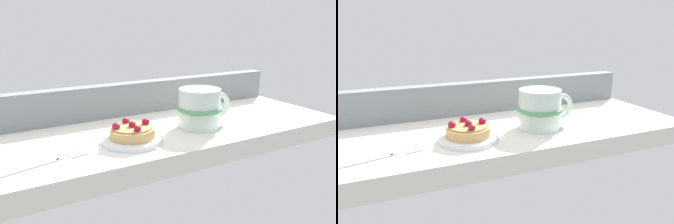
# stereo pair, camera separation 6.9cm
# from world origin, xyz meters

# --- Properties ---
(ground_plane) EXTENTS (0.90, 0.31, 0.04)m
(ground_plane) POSITION_xyz_m (0.00, 0.00, -0.02)
(ground_plane) COLOR silver
(window_rail_back) EXTENTS (0.88, 0.04, 0.08)m
(window_rail_back) POSITION_xyz_m (0.00, 0.14, 0.04)
(window_rail_back) COLOR gray
(window_rail_back) RESTS_ON ground_plane
(dessert_plate) EXTENTS (0.12, 0.12, 0.01)m
(dessert_plate) POSITION_xyz_m (-0.07, -0.06, 0.01)
(dessert_plate) COLOR silver
(dessert_plate) RESTS_ON ground_plane
(raspberry_tart) EXTENTS (0.09, 0.09, 0.03)m
(raspberry_tart) POSITION_xyz_m (-0.07, -0.06, 0.02)
(raspberry_tart) COLOR tan
(raspberry_tart) RESTS_ON dessert_plate
(coffee_mug) EXTENTS (0.14, 0.10, 0.09)m
(coffee_mug) POSITION_xyz_m (0.10, -0.04, 0.04)
(coffee_mug) COLOR silver
(coffee_mug) RESTS_ON ground_plane
(dessert_fork) EXTENTS (0.16, 0.05, 0.01)m
(dessert_fork) POSITION_xyz_m (-0.24, -0.08, 0.00)
(dessert_fork) COLOR silver
(dessert_fork) RESTS_ON ground_plane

